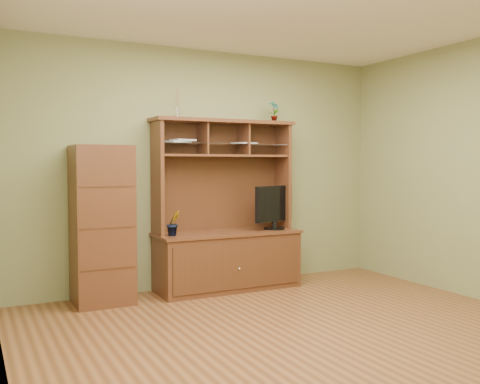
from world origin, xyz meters
TOP-DOWN VIEW (x-y plane):
  - room at (0.00, 0.00)m, footprint 4.54×4.04m
  - media_hutch at (0.13, 1.73)m, footprint 1.66×0.61m
  - monitor at (0.70, 1.65)m, footprint 0.61×0.28m
  - orchid_plant at (-0.53, 1.65)m, footprint 0.17×0.15m
  - top_plant at (0.79, 1.80)m, footprint 0.15×0.11m
  - reed_diffuser at (-0.42, 1.80)m, footprint 0.06×0.06m
  - magazines at (-0.14, 1.80)m, footprint 1.12×0.27m
  - side_cabinet at (-1.26, 1.72)m, footprint 0.57×0.52m

SIDE VIEW (x-z plane):
  - media_hutch at x=0.13m, z-range -0.43..1.47m
  - orchid_plant at x=-0.53m, z-range 0.65..0.92m
  - side_cabinet at x=-1.26m, z-range 0.00..1.59m
  - monitor at x=0.70m, z-range 0.66..1.17m
  - room at x=0.00m, z-range -0.02..2.72m
  - magazines at x=-0.14m, z-range 1.63..1.67m
  - reed_diffuser at x=-0.42m, z-range 1.87..2.18m
  - top_plant at x=0.79m, z-range 1.90..2.15m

